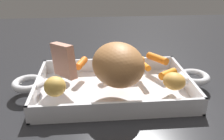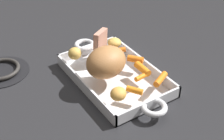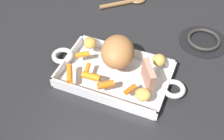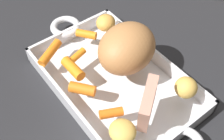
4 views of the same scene
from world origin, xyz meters
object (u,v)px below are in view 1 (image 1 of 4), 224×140
(baby_carrot_center_right, at_px, (132,61))
(potato_golden_small, at_px, (64,60))
(baby_carrot_center_left, at_px, (145,66))
(potato_corner, at_px, (55,87))
(baby_carrot_southeast, at_px, (112,60))
(potato_halved, at_px, (174,81))
(roasting_dish, at_px, (113,87))
(baby_carrot_long, at_px, (168,74))
(roast_slice_thin, at_px, (63,60))
(baby_carrot_southwest, at_px, (157,58))
(pork_roast, at_px, (118,64))
(baby_carrot_short, at_px, (81,63))

(baby_carrot_center_right, bearing_deg, potato_golden_small, 176.60)
(baby_carrot_center_left, height_order, potato_corner, potato_corner)
(baby_carrot_southeast, bearing_deg, potato_corner, -129.45)
(potato_corner, relative_size, potato_halved, 0.91)
(roasting_dish, bearing_deg, baby_carrot_center_right, 50.09)
(baby_carrot_long, distance_m, baby_carrot_southeast, 0.16)
(baby_carrot_long, distance_m, potato_golden_small, 0.27)
(baby_carrot_long, xyz_separation_m, potato_golden_small, (-0.25, 0.09, 0.01))
(roast_slice_thin, relative_size, baby_carrot_long, 1.62)
(baby_carrot_center_left, height_order, baby_carrot_southwest, baby_carrot_southwest)
(baby_carrot_long, relative_size, potato_golden_small, 0.97)
(baby_carrot_southeast, height_order, potato_corner, potato_corner)
(roasting_dish, xyz_separation_m, pork_roast, (0.01, -0.04, 0.07))
(roasting_dish, height_order, roast_slice_thin, roast_slice_thin)
(baby_carrot_long, bearing_deg, pork_roast, -170.04)
(pork_roast, height_order, baby_carrot_short, pork_roast)
(pork_roast, distance_m, baby_carrot_long, 0.13)
(potato_corner, bearing_deg, roast_slice_thin, 84.01)
(baby_carrot_center_right, bearing_deg, potato_halved, -63.69)
(roasting_dish, distance_m, roast_slice_thin, 0.14)
(pork_roast, distance_m, potato_golden_small, 0.17)
(roasting_dish, bearing_deg, baby_carrot_center_left, 24.59)
(baby_carrot_short, distance_m, potato_corner, 0.15)
(roast_slice_thin, xyz_separation_m, potato_corner, (-0.01, -0.09, -0.02))
(baby_carrot_southeast, bearing_deg, pork_roast, -88.35)
(baby_carrot_southwest, bearing_deg, baby_carrot_center_left, -134.85)
(pork_roast, relative_size, baby_carrot_short, 3.03)
(baby_carrot_long, bearing_deg, baby_carrot_southwest, 90.21)
(baby_carrot_long, bearing_deg, potato_golden_small, 159.48)
(potato_halved, bearing_deg, potato_golden_small, 148.95)
(baby_carrot_center_left, bearing_deg, potato_halved, -69.95)
(roasting_dish, relative_size, potato_halved, 9.60)
(roasting_dish, xyz_separation_m, roast_slice_thin, (-0.12, 0.02, 0.07))
(baby_carrot_center_left, xyz_separation_m, baby_carrot_southeast, (-0.08, 0.04, 0.00))
(roast_slice_thin, bearing_deg, baby_carrot_southwest, 14.84)
(baby_carrot_center_right, bearing_deg, pork_roast, -115.44)
(potato_golden_small, distance_m, potato_halved, 0.29)
(pork_roast, height_order, baby_carrot_long, pork_roast)
(baby_carrot_center_left, xyz_separation_m, baby_carrot_short, (-0.16, 0.03, 0.00))
(baby_carrot_southwest, height_order, potato_halved, potato_halved)
(roast_slice_thin, distance_m, baby_carrot_long, 0.25)
(baby_carrot_southwest, bearing_deg, baby_carrot_southeast, -179.63)
(baby_carrot_center_left, bearing_deg, potato_golden_small, 169.25)
(roast_slice_thin, xyz_separation_m, baby_carrot_center_left, (0.20, 0.02, -0.03))
(baby_carrot_center_right, bearing_deg, baby_carrot_southeast, 165.33)
(baby_carrot_center_right, height_order, baby_carrot_southeast, baby_carrot_center_right)
(potato_corner, height_order, potato_halved, potato_corner)
(baby_carrot_southeast, xyz_separation_m, potato_halved, (0.12, -0.15, 0.01))
(roasting_dish, xyz_separation_m, baby_carrot_center_left, (0.08, 0.04, 0.04))
(baby_carrot_center_left, bearing_deg, roasting_dish, -155.41)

